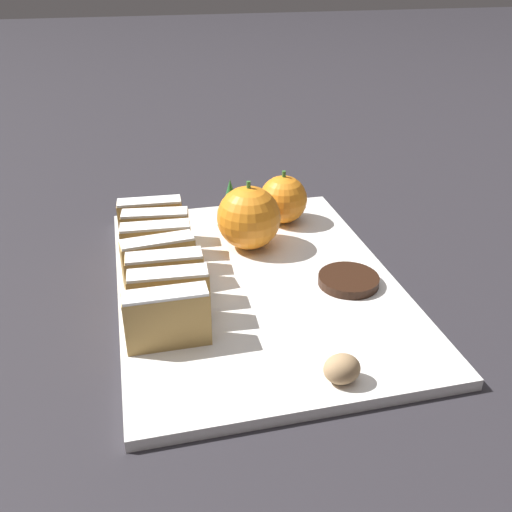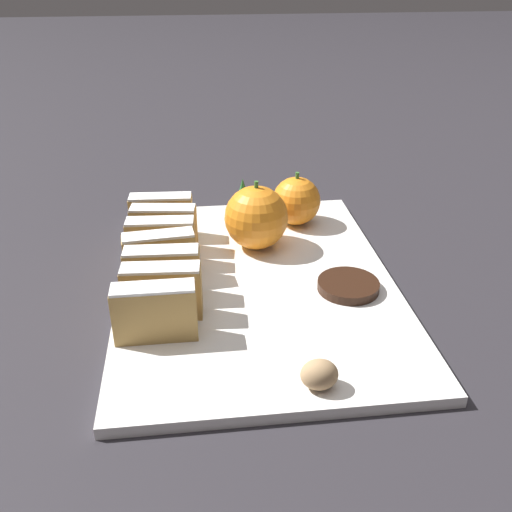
% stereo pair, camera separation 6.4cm
% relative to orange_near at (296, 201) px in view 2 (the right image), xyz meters
% --- Properties ---
extents(ground_plane, '(6.00, 6.00, 0.00)m').
position_rel_orange_near_xyz_m(ground_plane, '(-0.07, -0.14, -0.04)').
color(ground_plane, '#28262B').
extents(serving_platter, '(0.31, 0.43, 0.01)m').
position_rel_orange_near_xyz_m(serving_platter, '(-0.07, -0.14, -0.04)').
color(serving_platter, white).
rests_on(serving_platter, ground_plane).
extents(stollen_slice_front, '(0.08, 0.02, 0.06)m').
position_rel_orange_near_xyz_m(stollen_slice_front, '(-0.18, -0.24, -0.00)').
color(stollen_slice_front, tan).
rests_on(stollen_slice_front, serving_platter).
extents(stollen_slice_second, '(0.08, 0.03, 0.06)m').
position_rel_orange_near_xyz_m(stollen_slice_second, '(-0.18, -0.20, -0.00)').
color(stollen_slice_second, tan).
rests_on(stollen_slice_second, serving_platter).
extents(stollen_slice_third, '(0.08, 0.03, 0.06)m').
position_rel_orange_near_xyz_m(stollen_slice_third, '(-0.18, -0.17, -0.00)').
color(stollen_slice_third, tan).
rests_on(stollen_slice_third, serving_platter).
extents(stollen_slice_fourth, '(0.08, 0.03, 0.06)m').
position_rel_orange_near_xyz_m(stollen_slice_fourth, '(-0.18, -0.13, -0.00)').
color(stollen_slice_fourth, tan).
rests_on(stollen_slice_fourth, serving_platter).
extents(stollen_slice_fifth, '(0.08, 0.03, 0.06)m').
position_rel_orange_near_xyz_m(stollen_slice_fifth, '(-0.18, -0.09, -0.00)').
color(stollen_slice_fifth, tan).
rests_on(stollen_slice_fifth, serving_platter).
extents(stollen_slice_sixth, '(0.08, 0.03, 0.06)m').
position_rel_orange_near_xyz_m(stollen_slice_sixth, '(-0.18, -0.06, -0.00)').
color(stollen_slice_sixth, tan).
rests_on(stollen_slice_sixth, serving_platter).
extents(stollen_slice_back, '(0.08, 0.03, 0.06)m').
position_rel_orange_near_xyz_m(stollen_slice_back, '(-0.18, -0.02, -0.00)').
color(stollen_slice_back, tan).
rests_on(stollen_slice_back, serving_platter).
extents(orange_near, '(0.07, 0.07, 0.07)m').
position_rel_orange_near_xyz_m(orange_near, '(0.00, 0.00, 0.00)').
color(orange_near, orange).
rests_on(orange_near, serving_platter).
extents(orange_far, '(0.08, 0.08, 0.09)m').
position_rel_orange_near_xyz_m(orange_far, '(-0.06, -0.06, 0.01)').
color(orange_far, orange).
rests_on(orange_far, serving_platter).
extents(walnut, '(0.03, 0.03, 0.03)m').
position_rel_orange_near_xyz_m(walnut, '(-0.04, -0.33, -0.02)').
color(walnut, tan).
rests_on(walnut, serving_platter).
extents(chocolate_cookie, '(0.07, 0.07, 0.01)m').
position_rel_orange_near_xyz_m(chocolate_cookie, '(0.03, -0.18, -0.03)').
color(chocolate_cookie, black).
rests_on(chocolate_cookie, serving_platter).
extents(evergreen_sprig, '(0.04, 0.04, 0.07)m').
position_rel_orange_near_xyz_m(evergreen_sprig, '(-0.07, 0.01, 0.00)').
color(evergreen_sprig, '#23662D').
rests_on(evergreen_sprig, serving_platter).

